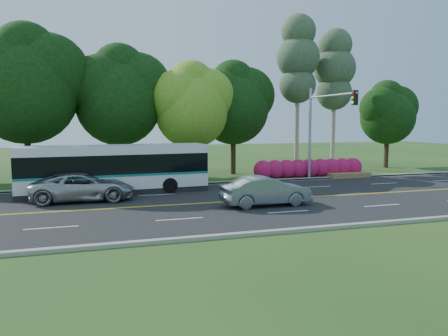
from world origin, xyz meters
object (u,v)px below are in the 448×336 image
object	(u,v)px
sedan	(266,191)
transit_bus	(115,170)
suv	(83,187)
traffic_signal	(323,119)

from	to	relation	value
sedan	transit_bus	bearing A→B (deg)	47.28
sedan	suv	distance (m)	10.30
traffic_signal	transit_bus	bearing A→B (deg)	-178.21
transit_bus	suv	world-z (taller)	transit_bus
transit_bus	sedan	world-z (taller)	transit_bus
transit_bus	sedan	distance (m)	9.98
traffic_signal	transit_bus	size ratio (longest dim) A/B	0.60
suv	sedan	bearing A→B (deg)	-113.89
transit_bus	sedan	size ratio (longest dim) A/B	2.44
transit_bus	traffic_signal	bearing A→B (deg)	-1.90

